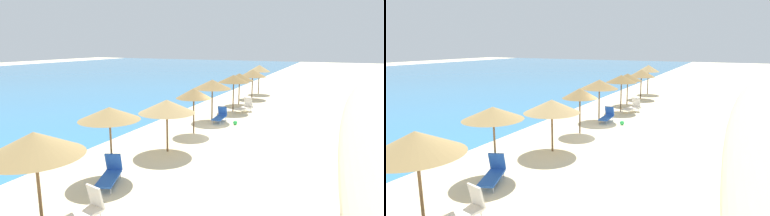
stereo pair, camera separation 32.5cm
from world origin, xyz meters
The scene contains 15 objects.
ground_plane centered at (0.00, 0.00, 0.00)m, with size 160.00×160.00×0.00m, color beige.
beach_umbrella_2 centered at (-11.27, 1.95, 2.38)m, with size 2.70×2.70×2.72m.
beach_umbrella_3 centered at (-7.70, 2.32, 2.48)m, with size 2.34×2.34×2.74m.
beach_umbrella_4 centered at (-4.28, 1.78, 2.20)m, with size 2.66×2.66×2.52m.
beach_umbrella_5 centered at (-0.88, 1.97, 2.33)m, with size 2.02×2.02×2.62m.
beach_umbrella_6 centered at (2.56, 2.20, 2.44)m, with size 2.51×2.51×2.75m.
beach_umbrella_7 centered at (5.96, 1.82, 2.49)m, with size 2.32×2.32×2.78m.
beach_umbrella_8 centered at (8.92, 2.26, 2.33)m, with size 2.37×2.37×2.64m.
beach_umbrella_9 centered at (12.35, 2.02, 2.38)m, with size 2.52×2.52×2.73m.
beach_umbrella_10 centered at (15.55, 2.17, 2.61)m, with size 2.24×2.24×2.96m.
lounge_chair_0 centered at (6.14, 0.96, 0.41)m, with size 1.75×1.10×1.06m.
lounge_chair_1 centered at (-8.30, 1.92, 0.38)m, with size 1.73×1.20×1.00m.
lounge_chair_2 centered at (2.39, 1.55, 0.39)m, with size 1.69×0.71×0.96m.
lounge_chair_3 centered at (-10.77, 0.82, 0.43)m, with size 1.42×0.83×1.03m.
beach_ball centered at (2.05, 0.40, 0.14)m, with size 0.27×0.27×0.27m, color green.
Camera 1 is at (-17.00, -5.48, 5.06)m, focal length 29.87 mm.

